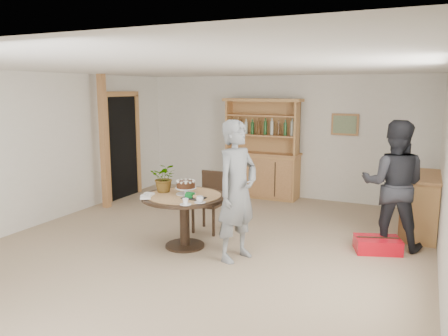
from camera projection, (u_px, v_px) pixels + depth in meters
ground at (203, 249)px, 6.16m from camera, size 7.00×7.00×0.00m
room_shell at (202, 126)px, 5.86m from camera, size 6.04×7.04×2.52m
doorway at (121, 144)px, 8.97m from camera, size 0.13×1.10×2.18m
pine_post at (104, 142)px, 8.13m from camera, size 0.12×0.12×2.50m
hutch at (262, 164)px, 9.06m from camera, size 1.62×0.54×2.04m
sideboard at (420, 204)px, 6.73m from camera, size 0.54×1.26×0.94m
dining_table at (184, 206)px, 6.16m from camera, size 1.20×1.20×0.76m
dining_chair at (211, 197)px, 6.91m from camera, size 0.43×0.43×0.95m
birthday_cake at (186, 186)px, 6.15m from camera, size 0.30×0.30×0.20m
flower_vase at (165, 178)px, 6.28m from camera, size 0.47×0.44×0.42m
gift_tray at (193, 197)px, 5.92m from camera, size 0.30×0.20×0.08m
coffee_cup_a at (200, 200)px, 5.71m from camera, size 0.15×0.15×0.09m
coffee_cup_b at (185, 202)px, 5.60m from camera, size 0.15×0.15×0.08m
napkins at (147, 196)px, 6.02m from camera, size 0.24×0.33×0.03m
teen_boy at (237, 191)px, 5.66m from camera, size 0.63×0.78×1.84m
adult_person at (393, 185)px, 6.11m from camera, size 0.90×0.71×1.81m
red_suitcase at (377, 245)px, 6.04m from camera, size 0.70×0.57×0.21m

